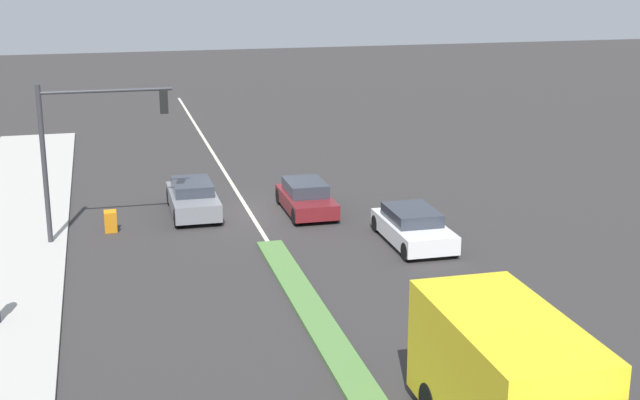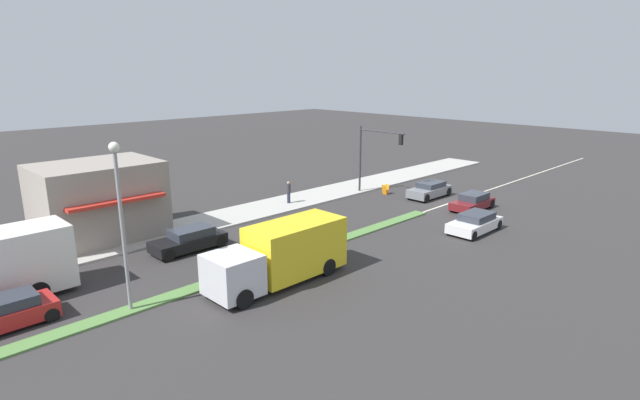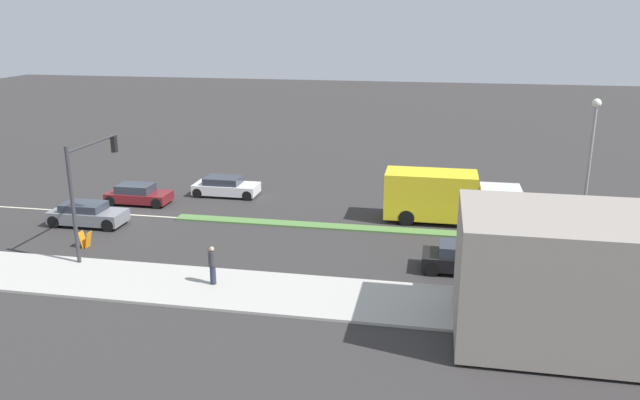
% 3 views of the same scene
% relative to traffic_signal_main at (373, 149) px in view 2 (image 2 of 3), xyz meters
% --- Properties ---
extents(ground_plane, '(160.00, 160.00, 0.00)m').
position_rel_traffic_signal_main_xyz_m(ground_plane, '(-6.12, 15.76, -3.90)').
color(ground_plane, '#333030').
extents(sidewalk_right, '(4.00, 73.00, 0.12)m').
position_rel_traffic_signal_main_xyz_m(sidewalk_right, '(2.88, 16.26, -3.84)').
color(sidewalk_right, '#B2AFA8').
rests_on(sidewalk_right, ground).
extents(median_strip, '(0.90, 46.00, 0.10)m').
position_rel_traffic_signal_main_xyz_m(median_strip, '(-6.12, 24.76, -3.85)').
color(median_strip, '#568442').
rests_on(median_strip, ground).
extents(lane_marking_center, '(0.16, 60.00, 0.01)m').
position_rel_traffic_signal_main_xyz_m(lane_marking_center, '(-6.12, -2.24, -3.90)').
color(lane_marking_center, beige).
rests_on(lane_marking_center, ground).
extents(building_corner_store, '(5.91, 7.05, 4.68)m').
position_rel_traffic_signal_main_xyz_m(building_corner_store, '(4.69, 20.87, -1.44)').
color(building_corner_store, gray).
rests_on(building_corner_store, sidewalk_right).
extents(traffic_signal_main, '(4.59, 0.34, 5.60)m').
position_rel_traffic_signal_main_xyz_m(traffic_signal_main, '(0.00, 0.00, 0.00)').
color(traffic_signal_main, '#333338').
rests_on(traffic_signal_main, sidewalk_right).
extents(street_lamp, '(0.44, 0.44, 7.37)m').
position_rel_traffic_signal_main_xyz_m(street_lamp, '(-6.12, 23.93, 0.88)').
color(street_lamp, gray).
rests_on(street_lamp, median_strip).
extents(pedestrian, '(0.34, 0.34, 1.73)m').
position_rel_traffic_signal_main_xyz_m(pedestrian, '(2.61, 7.12, -2.87)').
color(pedestrian, '#282D42').
rests_on(pedestrian, sidewalk_right).
extents(warning_aframe_sign, '(0.45, 0.53, 0.84)m').
position_rel_traffic_signal_main_xyz_m(warning_aframe_sign, '(-0.69, -0.90, -3.47)').
color(warning_aframe_sign, orange).
rests_on(warning_aframe_sign, ground).
extents(delivery_truck, '(2.44, 7.50, 2.87)m').
position_rel_traffic_signal_main_xyz_m(delivery_truck, '(-8.32, 17.06, -2.43)').
color(delivery_truck, silver).
rests_on(delivery_truck, ground).
extents(hatchback_red, '(1.80, 3.86, 1.31)m').
position_rel_traffic_signal_main_xyz_m(hatchback_red, '(-3.92, 28.20, -3.27)').
color(hatchback_red, '#AD1E1E').
rests_on(hatchback_red, ground).
extents(suv_black, '(1.81, 4.33, 1.32)m').
position_rel_traffic_signal_main_xyz_m(suv_black, '(-1.12, 18.09, -3.26)').
color(suv_black, black).
rests_on(suv_black, ground).
extents(sedan_maroon, '(1.77, 3.91, 1.25)m').
position_rel_traffic_signal_main_xyz_m(sedan_maroon, '(-8.32, -1.81, -3.30)').
color(sedan_maroon, maroon).
rests_on(sedan_maroon, ground).
extents(suv_grey, '(1.79, 4.18, 1.29)m').
position_rel_traffic_signal_main_xyz_m(suv_grey, '(-3.92, -2.69, -3.26)').
color(suv_grey, slate).
rests_on(suv_grey, ground).
extents(van_white, '(1.90, 4.17, 1.24)m').
position_rel_traffic_signal_main_xyz_m(van_white, '(-11.12, 2.95, -3.30)').
color(van_white, silver).
rests_on(van_white, ground).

